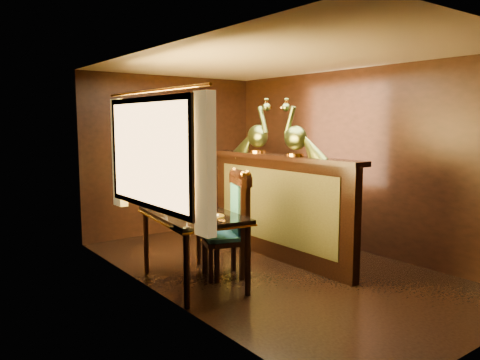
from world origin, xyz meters
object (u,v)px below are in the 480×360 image
at_px(dining_table, 193,219).
at_px(chair_left, 232,221).
at_px(chair_right, 234,220).
at_px(peacock_left, 296,127).
at_px(peacock_right, 258,126).

bearing_deg(dining_table, chair_left, 3.04).
xyz_separation_m(chair_right, peacock_left, (0.83, -0.13, 1.07)).
height_order(dining_table, peacock_left, peacock_left).
distance_m(chair_left, chair_right, 0.04).
bearing_deg(chair_left, peacock_right, 56.28).
bearing_deg(peacock_right, peacock_left, -90.00).
bearing_deg(peacock_left, chair_right, 171.45).
distance_m(dining_table, chair_right, 0.55).
height_order(chair_left, peacock_right, peacock_right).
bearing_deg(peacock_right, chair_right, -143.87).
xyz_separation_m(chair_left, peacock_left, (0.87, -0.12, 1.07)).
bearing_deg(chair_left, chair_right, 34.72).
xyz_separation_m(dining_table, chair_right, (0.54, -0.03, -0.08)).
relative_size(peacock_left, peacock_right, 0.98).
relative_size(chair_right, peacock_left, 1.75).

